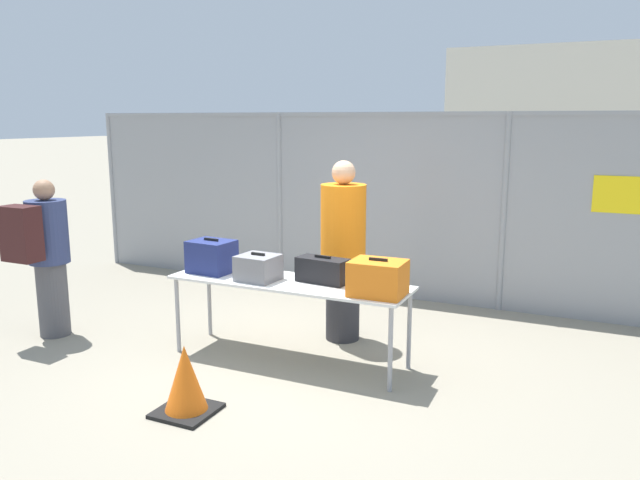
{
  "coord_description": "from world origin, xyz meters",
  "views": [
    {
      "loc": [
        2.55,
        -4.87,
        2.24
      ],
      "look_at": [
        -0.02,
        0.65,
        1.05
      ],
      "focal_mm": 35.0,
      "sensor_mm": 36.0,
      "label": 1
    }
  ],
  "objects_px": {
    "inspection_table": "(289,287)",
    "utility_trailer": "(505,247)",
    "traveler_hooded": "(44,252)",
    "suitcase_navy": "(212,256)",
    "security_worker_near": "(343,249)",
    "traffic_cone": "(185,382)",
    "suitcase_black": "(323,270)",
    "suitcase_orange": "(378,278)",
    "suitcase_grey": "(258,268)"
  },
  "relations": [
    {
      "from": "inspection_table",
      "to": "utility_trailer",
      "type": "bearing_deg",
      "value": 72.11
    },
    {
      "from": "traveler_hooded",
      "to": "utility_trailer",
      "type": "distance_m",
      "value": 6.05
    },
    {
      "from": "traveler_hooded",
      "to": "suitcase_navy",
      "type": "bearing_deg",
      "value": 10.79
    },
    {
      "from": "suitcase_navy",
      "to": "security_worker_near",
      "type": "distance_m",
      "value": 1.31
    },
    {
      "from": "utility_trailer",
      "to": "traffic_cone",
      "type": "bearing_deg",
      "value": -105.97
    },
    {
      "from": "traffic_cone",
      "to": "traveler_hooded",
      "type": "bearing_deg",
      "value": 160.79
    },
    {
      "from": "suitcase_black",
      "to": "traffic_cone",
      "type": "bearing_deg",
      "value": -110.54
    },
    {
      "from": "inspection_table",
      "to": "suitcase_orange",
      "type": "relative_size",
      "value": 4.95
    },
    {
      "from": "suitcase_navy",
      "to": "security_worker_near",
      "type": "bearing_deg",
      "value": 35.31
    },
    {
      "from": "utility_trailer",
      "to": "suitcase_black",
      "type": "bearing_deg",
      "value": -104.34
    },
    {
      "from": "suitcase_black",
      "to": "suitcase_navy",
      "type": "bearing_deg",
      "value": -174.86
    },
    {
      "from": "utility_trailer",
      "to": "traffic_cone",
      "type": "xyz_separation_m",
      "value": [
        -1.55,
        -5.42,
        -0.19
      ]
    },
    {
      "from": "suitcase_navy",
      "to": "suitcase_black",
      "type": "height_order",
      "value": "suitcase_navy"
    },
    {
      "from": "inspection_table",
      "to": "traveler_hooded",
      "type": "relative_size",
      "value": 1.39
    },
    {
      "from": "suitcase_black",
      "to": "utility_trailer",
      "type": "relative_size",
      "value": 0.13
    },
    {
      "from": "inspection_table",
      "to": "utility_trailer",
      "type": "relative_size",
      "value": 0.59
    },
    {
      "from": "suitcase_orange",
      "to": "security_worker_near",
      "type": "height_order",
      "value": "security_worker_near"
    },
    {
      "from": "suitcase_orange",
      "to": "traffic_cone",
      "type": "relative_size",
      "value": 0.85
    },
    {
      "from": "suitcase_navy",
      "to": "utility_trailer",
      "type": "distance_m",
      "value": 4.7
    },
    {
      "from": "inspection_table",
      "to": "traveler_hooded",
      "type": "xyz_separation_m",
      "value": [
        -2.56,
        -0.48,
        0.19
      ]
    },
    {
      "from": "suitcase_navy",
      "to": "traffic_cone",
      "type": "distance_m",
      "value": 1.58
    },
    {
      "from": "suitcase_grey",
      "to": "traveler_hooded",
      "type": "relative_size",
      "value": 0.23
    },
    {
      "from": "suitcase_black",
      "to": "utility_trailer",
      "type": "height_order",
      "value": "suitcase_black"
    },
    {
      "from": "traveler_hooded",
      "to": "suitcase_orange",
      "type": "bearing_deg",
      "value": 1.89
    },
    {
      "from": "suitcase_black",
      "to": "security_worker_near",
      "type": "relative_size",
      "value": 0.27
    },
    {
      "from": "inspection_table",
      "to": "security_worker_near",
      "type": "bearing_deg",
      "value": 73.08
    },
    {
      "from": "suitcase_navy",
      "to": "suitcase_grey",
      "type": "distance_m",
      "value": 0.57
    },
    {
      "from": "suitcase_grey",
      "to": "utility_trailer",
      "type": "height_order",
      "value": "suitcase_grey"
    },
    {
      "from": "inspection_table",
      "to": "suitcase_grey",
      "type": "xyz_separation_m",
      "value": [
        -0.27,
        -0.09,
        0.17
      ]
    },
    {
      "from": "suitcase_grey",
      "to": "security_worker_near",
      "type": "distance_m",
      "value": 0.97
    },
    {
      "from": "suitcase_black",
      "to": "utility_trailer",
      "type": "bearing_deg",
      "value": 75.66
    },
    {
      "from": "suitcase_orange",
      "to": "utility_trailer",
      "type": "xyz_separation_m",
      "value": [
        0.43,
        4.22,
        -0.48
      ]
    },
    {
      "from": "suitcase_black",
      "to": "suitcase_orange",
      "type": "xyz_separation_m",
      "value": [
        0.6,
        -0.19,
        0.04
      ]
    },
    {
      "from": "suitcase_navy",
      "to": "suitcase_orange",
      "type": "height_order",
      "value": "suitcase_navy"
    },
    {
      "from": "traveler_hooded",
      "to": "suitcase_black",
      "type": "bearing_deg",
      "value": 6.84
    },
    {
      "from": "security_worker_near",
      "to": "traveler_hooded",
      "type": "bearing_deg",
      "value": 14.8
    },
    {
      "from": "inspection_table",
      "to": "security_worker_near",
      "type": "relative_size",
      "value": 1.24
    },
    {
      "from": "security_worker_near",
      "to": "traffic_cone",
      "type": "xyz_separation_m",
      "value": [
        -0.45,
        -2.04,
        -0.7
      ]
    },
    {
      "from": "suitcase_orange",
      "to": "inspection_table",
      "type": "bearing_deg",
      "value": 174.05
    },
    {
      "from": "suitcase_orange",
      "to": "traffic_cone",
      "type": "xyz_separation_m",
      "value": [
        -1.12,
        -1.2,
        -0.66
      ]
    },
    {
      "from": "security_worker_near",
      "to": "suitcase_navy",
      "type": "bearing_deg",
      "value": 26.4
    },
    {
      "from": "inspection_table",
      "to": "traffic_cone",
      "type": "bearing_deg",
      "value": -99.61
    },
    {
      "from": "traveler_hooded",
      "to": "utility_trailer",
      "type": "bearing_deg",
      "value": 45.31
    },
    {
      "from": "traveler_hooded",
      "to": "traffic_cone",
      "type": "distance_m",
      "value": 2.57
    },
    {
      "from": "traveler_hooded",
      "to": "inspection_table",
      "type": "bearing_deg",
      "value": 6.13
    },
    {
      "from": "suitcase_black",
      "to": "traffic_cone",
      "type": "height_order",
      "value": "suitcase_black"
    },
    {
      "from": "suitcase_grey",
      "to": "traffic_cone",
      "type": "relative_size",
      "value": 0.68
    },
    {
      "from": "traveler_hooded",
      "to": "utility_trailer",
      "type": "xyz_separation_m",
      "value": [
        3.9,
        4.61,
        -0.46
      ]
    },
    {
      "from": "suitcase_grey",
      "to": "suitcase_orange",
      "type": "distance_m",
      "value": 1.17
    },
    {
      "from": "suitcase_grey",
      "to": "suitcase_navy",
      "type": "bearing_deg",
      "value": 172.28
    }
  ]
}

